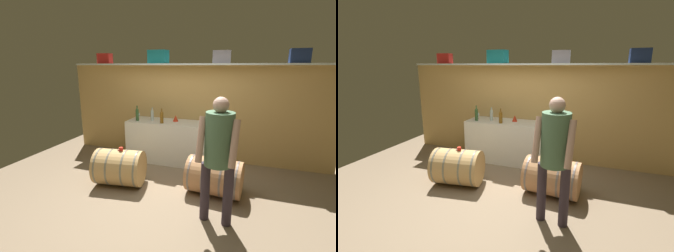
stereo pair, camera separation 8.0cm
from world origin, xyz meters
TOP-DOWN VIEW (x-y plane):
  - ground_plane at (0.00, 0.50)m, footprint 6.74×7.20m
  - back_wall_panel at (0.00, 2.00)m, footprint 5.54×0.10m
  - high_shelf_board at (0.00, 1.85)m, footprint 5.10×0.40m
  - toolcase_red at (-1.93, 1.85)m, footprint 0.30×0.21m
  - toolcase_teal at (-0.66, 1.85)m, footprint 0.38×0.29m
  - toolcase_grey at (0.61, 1.85)m, footprint 0.34×0.31m
  - toolcase_navy at (1.92, 1.85)m, footprint 0.32×0.31m
  - work_cabinet at (-0.35, 1.63)m, footprint 1.73×0.62m
  - wine_bottle_clear at (-0.72, 1.61)m, footprint 0.07×0.07m
  - wine_bottle_green at (-1.01, 1.49)m, footprint 0.07×0.07m
  - wine_bottle_amber at (-0.45, 1.44)m, footprint 0.07×0.07m
  - wine_glass at (-1.05, 1.63)m, footprint 0.09×0.09m
  - red_funnel at (-0.24, 1.68)m, footprint 0.11×0.11m
  - wine_barrel_near at (-0.83, 0.39)m, footprint 0.87×0.70m
  - wine_barrel_far at (0.74, 0.57)m, footprint 0.88×0.65m
  - tasting_cup at (-0.78, 0.39)m, footprint 0.07×0.07m
  - winemaker_pouring at (0.85, -0.13)m, footprint 0.50×0.42m

SIDE VIEW (x-z plane):
  - ground_plane at x=0.00m, z-range -0.02..0.00m
  - wine_barrel_far at x=0.74m, z-range 0.00..0.59m
  - wine_barrel_near at x=-0.83m, z-range 0.00..0.61m
  - work_cabinet at x=-0.35m, z-range 0.00..0.86m
  - tasting_cup at x=-0.78m, z-range 0.61..0.66m
  - red_funnel at x=-0.24m, z-range 0.86..0.99m
  - wine_glass at x=-1.05m, z-range 0.88..1.03m
  - wine_bottle_clear at x=-0.72m, z-range 0.84..1.12m
  - wine_bottle_amber at x=-0.45m, z-range 0.84..1.13m
  - back_wall_panel at x=0.00m, z-range 0.00..1.98m
  - wine_bottle_green at x=-1.01m, z-range 0.84..1.15m
  - winemaker_pouring at x=0.85m, z-range 0.19..1.81m
  - high_shelf_board at x=0.00m, z-range 1.98..2.01m
  - toolcase_red at x=-1.93m, z-range 2.01..2.23m
  - toolcase_grey at x=0.61m, z-range 2.01..2.24m
  - toolcase_navy at x=1.92m, z-range 2.01..2.25m
  - toolcase_teal at x=-0.66m, z-range 2.01..2.28m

